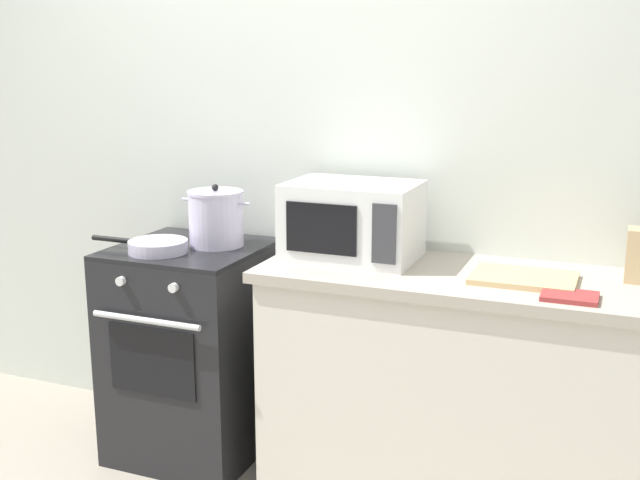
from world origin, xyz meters
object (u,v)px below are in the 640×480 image
object	(u,v)px
stock_pot	(216,218)
frying_pan	(157,246)
oven_mitt	(570,296)
stove	(193,350)
cutting_board	(524,278)
microwave	(353,221)

from	to	relation	value
stock_pot	frying_pan	world-z (taller)	stock_pot
frying_pan	oven_mitt	world-z (taller)	frying_pan
stove	cutting_board	distance (m)	1.45
microwave	stove	bearing A→B (deg)	-173.55
stock_pot	cutting_board	size ratio (longest dim) A/B	0.88
frying_pan	cutting_board	bearing A→B (deg)	5.31
microwave	frying_pan	bearing A→B (deg)	-164.57
stove	stock_pot	bearing A→B (deg)	31.91
frying_pan	microwave	world-z (taller)	microwave
stock_pot	microwave	world-z (taller)	microwave
stove	frying_pan	distance (m)	0.51
frying_pan	oven_mitt	distance (m)	1.61
cutting_board	frying_pan	bearing A→B (deg)	-174.69
frying_pan	microwave	size ratio (longest dim) A/B	0.88
stove	frying_pan	world-z (taller)	frying_pan
stove	stock_pot	distance (m)	0.59
stove	cutting_board	xyz separation A→B (m)	(1.37, 0.00, 0.47)
stove	frying_pan	bearing A→B (deg)	-116.92
stock_pot	microwave	distance (m)	0.60
stove	cutting_board	world-z (taller)	cutting_board
stove	cutting_board	bearing A→B (deg)	0.05
frying_pan	oven_mitt	bearing A→B (deg)	-0.93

